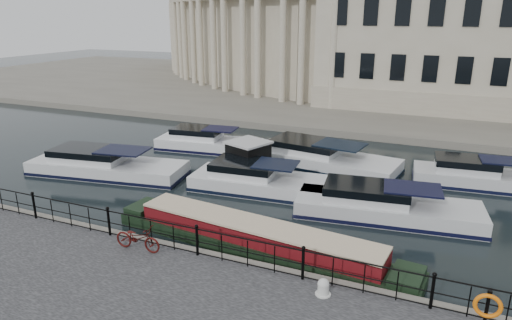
% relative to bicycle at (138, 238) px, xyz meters
% --- Properties ---
extents(ground_plane, '(160.00, 160.00, 0.00)m').
position_rel_bicycle_xyz_m(ground_plane, '(2.22, 2.79, -1.04)').
color(ground_plane, black).
rests_on(ground_plane, ground).
extents(far_bank, '(120.00, 42.00, 0.55)m').
position_rel_bicycle_xyz_m(far_bank, '(2.22, 41.79, -0.77)').
color(far_bank, '#6B665B').
rests_on(far_bank, ground_plane).
extents(railing, '(24.14, 0.14, 1.22)m').
position_rel_bicycle_xyz_m(railing, '(2.22, 0.54, 0.16)').
color(railing, black).
rests_on(railing, near_quay).
extents(civic_building, '(53.55, 31.84, 16.85)m').
position_rel_bicycle_xyz_m(civic_building, '(1.22, 37.49, 5.99)').
color(civic_building, '#ADA38C').
rests_on(civic_building, far_bank).
extents(bicycle, '(1.90, 0.72, 0.99)m').
position_rel_bicycle_xyz_m(bicycle, '(0.00, 0.00, 0.00)').
color(bicycle, '#420E0B').
rests_on(bicycle, near_quay).
extents(mooring_bollard, '(0.50, 0.50, 0.56)m').
position_rel_bicycle_xyz_m(mooring_bollard, '(7.08, -0.06, -0.23)').
color(mooring_bollard, silver).
rests_on(mooring_bollard, near_quay).
extents(life_ring_post, '(0.76, 0.20, 1.23)m').
position_rel_bicycle_xyz_m(life_ring_post, '(11.64, 0.06, 0.28)').
color(life_ring_post, black).
rests_on(life_ring_post, near_quay).
extents(narrowboat, '(12.89, 3.08, 1.48)m').
position_rel_bicycle_xyz_m(narrowboat, '(3.65, 2.57, -0.68)').
color(narrowboat, black).
rests_on(narrowboat, ground_plane).
extents(harbour_hut, '(3.45, 3.18, 2.17)m').
position_rel_bicycle_xyz_m(harbour_hut, '(-0.11, 10.29, -0.09)').
color(harbour_hut, '#6B665B').
rests_on(harbour_hut, ground_plane).
extents(cabin_cruisers, '(28.26, 10.71, 1.99)m').
position_rel_bicycle_xyz_m(cabin_cruisers, '(1.45, 10.74, -0.68)').
color(cabin_cruisers, silver).
rests_on(cabin_cruisers, ground_plane).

